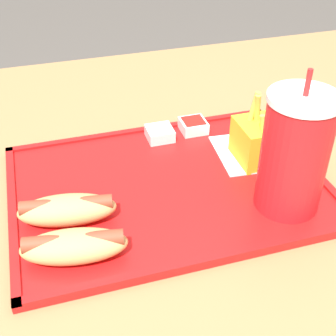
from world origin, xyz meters
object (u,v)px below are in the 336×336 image
fries_carton (265,140)px  sauce_cup_ketchup (193,125)px  soda_cup (295,153)px  hot_dog_near (67,211)px  hot_dog_far (74,246)px  sauce_cup_mayo (160,133)px

fries_carton → sauce_cup_ketchup: bearing=-54.1°
soda_cup → hot_dog_near: size_ratio=1.48×
hot_dog_far → sauce_cup_ketchup: size_ratio=3.16×
soda_cup → hot_dog_near: 0.32m
hot_dog_far → fries_carton: 0.35m
soda_cup → hot_dog_far: 0.31m
fries_carton → sauce_cup_ketchup: (0.08, -0.11, -0.02)m
hot_dog_near → sauce_cup_ketchup: 0.30m
sauce_cup_mayo → soda_cup: bearing=119.7°
sauce_cup_ketchup → soda_cup: bearing=105.0°
sauce_cup_mayo → sauce_cup_ketchup: same height
soda_cup → hot_dog_near: bearing=-9.1°
hot_dog_near → sauce_cup_mayo: 0.25m
soda_cup → fries_carton: 0.13m
fries_carton → sauce_cup_mayo: bearing=-35.8°
fries_carton → sauce_cup_mayo: size_ratio=2.56×
hot_dog_near → sauce_cup_ketchup: size_ratio=3.16×
hot_dog_far → sauce_cup_mayo: (-0.18, -0.24, -0.01)m
soda_cup → fries_carton: (-0.02, -0.11, -0.05)m
sauce_cup_mayo → sauce_cup_ketchup: size_ratio=1.00×
hot_dog_near → sauce_cup_mayo: size_ratio=3.16×
hot_dog_far → fries_carton: bearing=-157.6°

